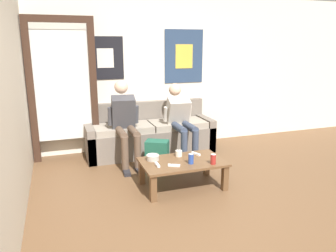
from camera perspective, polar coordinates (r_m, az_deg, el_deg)
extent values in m
plane|color=brown|center=(3.48, 10.07, -16.48)|extent=(18.00, 18.00, 0.00)
cube|color=silver|center=(5.60, -3.37, 9.20)|extent=(10.00, 0.05, 2.55)
cube|color=black|center=(5.39, -10.87, 11.54)|extent=(0.58, 0.01, 0.67)
cube|color=silver|center=(5.39, -10.86, 11.53)|extent=(0.26, 0.01, 0.30)
cube|color=navy|center=(5.75, 2.79, 12.02)|extent=(0.70, 0.01, 0.90)
cube|color=gold|center=(5.74, 2.82, 12.01)|extent=(0.31, 0.01, 0.40)
cube|color=#382319|center=(5.21, -22.71, 4.98)|extent=(0.10, 0.10, 2.05)
cube|color=#382319|center=(5.22, -12.80, 5.76)|extent=(0.10, 0.10, 2.05)
cube|color=#382319|center=(5.15, -18.68, 17.27)|extent=(1.00, 0.10, 0.10)
cube|color=silver|center=(5.20, -17.84, 6.54)|extent=(0.82, 0.02, 1.64)
cube|color=#70665B|center=(5.63, -3.99, 0.23)|extent=(2.07, 0.13, 0.81)
cube|color=#70665B|center=(5.35, -2.96, -2.70)|extent=(2.07, 0.58, 0.41)
cube|color=#70665B|center=(5.16, -13.42, -3.02)|extent=(0.12, 0.58, 0.53)
cube|color=#70665B|center=(5.67, 6.53, -1.16)|extent=(0.12, 0.58, 0.53)
cube|color=gray|center=(5.18, -7.86, -0.43)|extent=(0.89, 0.54, 0.10)
cube|color=gray|center=(5.42, 1.65, 0.36)|extent=(0.89, 0.54, 0.10)
cube|color=brown|center=(4.09, 2.55, -6.28)|extent=(1.03, 0.63, 0.03)
cube|color=brown|center=(4.25, -4.60, -8.00)|extent=(0.07, 0.07, 0.31)
cube|color=brown|center=(4.55, 6.73, -6.54)|extent=(0.07, 0.07, 0.31)
cube|color=brown|center=(3.79, -2.59, -10.82)|extent=(0.07, 0.07, 0.31)
cube|color=brown|center=(4.12, 9.88, -8.90)|extent=(0.07, 0.07, 0.31)
cylinder|color=brown|center=(4.73, -8.10, -1.23)|extent=(0.11, 0.42, 0.11)
cylinder|color=brown|center=(4.60, -7.49, -4.82)|extent=(0.10, 0.10, 0.49)
cube|color=#232328|center=(4.63, -7.21, -7.95)|extent=(0.11, 0.25, 0.05)
cylinder|color=brown|center=(4.76, -5.98, -1.05)|extent=(0.11, 0.42, 0.11)
cylinder|color=brown|center=(4.64, -5.30, -4.60)|extent=(0.10, 0.10, 0.49)
cube|color=#232328|center=(4.66, -5.03, -7.71)|extent=(0.11, 0.25, 0.05)
cube|color=#3F3F44|center=(4.95, -7.79, 2.31)|extent=(0.37, 0.37, 0.53)
sphere|color=beige|center=(4.99, -8.17, 6.75)|extent=(0.20, 0.20, 0.20)
cylinder|color=#3F3F44|center=(4.93, -9.99, 1.70)|extent=(0.08, 0.12, 0.28)
cylinder|color=#3F3F44|center=(5.00, -5.61, 2.03)|extent=(0.08, 0.12, 0.28)
cylinder|color=#384256|center=(4.96, 1.95, -0.36)|extent=(0.11, 0.42, 0.11)
cylinder|color=#384256|center=(4.84, 2.82, -3.76)|extent=(0.10, 0.10, 0.49)
cube|color=#232328|center=(4.86, 3.09, -6.74)|extent=(0.11, 0.25, 0.05)
cylinder|color=#384256|center=(5.03, 3.86, -0.19)|extent=(0.11, 0.42, 0.11)
cylinder|color=#384256|center=(4.91, 4.77, -3.53)|extent=(0.10, 0.10, 0.49)
cube|color=#232328|center=(4.93, 5.04, -6.48)|extent=(0.11, 0.25, 0.05)
cube|color=beige|center=(5.22, 1.72, 2.61)|extent=(0.37, 0.40, 0.48)
sphere|color=beige|center=(5.29, 1.21, 6.37)|extent=(0.20, 0.20, 0.20)
cylinder|color=beige|center=(5.17, -0.35, 2.07)|extent=(0.08, 0.13, 0.25)
cylinder|color=beige|center=(5.31, 3.63, 2.36)|extent=(0.08, 0.13, 0.25)
cube|color=#1E5642|center=(4.71, -1.90, -5.03)|extent=(0.38, 0.34, 0.42)
cube|color=#1E5642|center=(4.66, -2.12, -6.49)|extent=(0.23, 0.17, 0.19)
cylinder|color=#B7B2A8|center=(4.11, -2.68, -5.51)|extent=(0.16, 0.16, 0.06)
torus|color=#B7B2A8|center=(4.10, -2.68, -5.14)|extent=(0.17, 0.17, 0.02)
cylinder|color=silver|center=(4.24, 1.88, -4.78)|extent=(0.09, 0.09, 0.08)
cylinder|color=black|center=(4.22, 1.89, -4.21)|extent=(0.00, 0.00, 0.01)
cylinder|color=#28479E|center=(3.99, 4.02, -5.72)|extent=(0.07, 0.07, 0.12)
cylinder|color=silver|center=(3.96, 4.03, -4.87)|extent=(0.06, 0.06, 0.00)
cylinder|color=maroon|center=(4.00, 7.87, -5.75)|extent=(0.07, 0.07, 0.12)
cylinder|color=silver|center=(3.98, 7.90, -4.91)|extent=(0.06, 0.06, 0.00)
cube|color=white|center=(3.91, 1.06, -6.87)|extent=(0.14, 0.10, 0.02)
cylinder|color=#333842|center=(3.91, 0.59, -6.65)|extent=(0.01, 0.01, 0.00)
cube|color=white|center=(4.32, 4.86, -4.84)|extent=(0.08, 0.15, 0.02)
cylinder|color=#333842|center=(4.33, 4.55, -4.56)|extent=(0.01, 0.01, 0.00)
cube|color=white|center=(3.93, -1.88, -6.76)|extent=(0.04, 0.14, 0.02)
cylinder|color=#333842|center=(3.95, -2.01, -6.40)|extent=(0.01, 0.01, 0.00)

